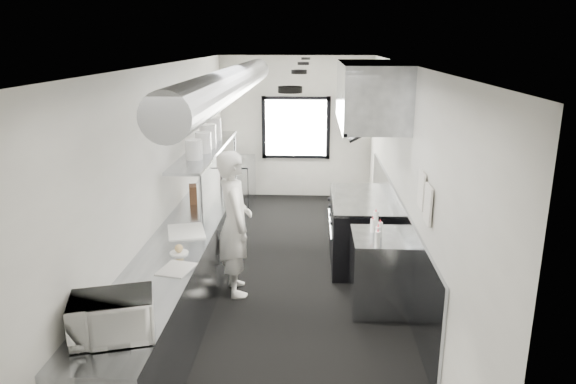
# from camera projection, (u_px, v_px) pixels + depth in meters

# --- Properties ---
(floor) EXTENTS (3.00, 8.00, 0.01)m
(floor) POSITION_uv_depth(u_px,v_px,m) (285.00, 279.00, 7.11)
(floor) COLOR black
(floor) RESTS_ON ground
(ceiling) EXTENTS (3.00, 8.00, 0.01)m
(ceiling) POSITION_uv_depth(u_px,v_px,m) (285.00, 64.00, 6.34)
(ceiling) COLOR beige
(ceiling) RESTS_ON wall_back
(wall_back) EXTENTS (3.00, 0.02, 2.80)m
(wall_back) POSITION_uv_depth(u_px,v_px,m) (296.00, 128.00, 10.57)
(wall_back) COLOR silver
(wall_back) RESTS_ON floor
(wall_front) EXTENTS (3.00, 0.02, 2.80)m
(wall_front) POSITION_uv_depth(u_px,v_px,m) (245.00, 361.00, 2.89)
(wall_front) COLOR silver
(wall_front) RESTS_ON floor
(wall_left) EXTENTS (0.02, 8.00, 2.80)m
(wall_left) POSITION_uv_depth(u_px,v_px,m) (168.00, 176.00, 6.80)
(wall_left) COLOR silver
(wall_left) RESTS_ON floor
(wall_right) EXTENTS (0.02, 8.00, 2.80)m
(wall_right) POSITION_uv_depth(u_px,v_px,m) (404.00, 179.00, 6.65)
(wall_right) COLOR silver
(wall_right) RESTS_ON floor
(wall_cladding) EXTENTS (0.03, 5.50, 1.10)m
(wall_cladding) POSITION_uv_depth(u_px,v_px,m) (395.00, 234.00, 7.18)
(wall_cladding) COLOR gray
(wall_cladding) RESTS_ON wall_right
(hvac_duct) EXTENTS (0.40, 6.40, 0.40)m
(hvac_duct) POSITION_uv_depth(u_px,v_px,m) (232.00, 83.00, 6.83)
(hvac_duct) COLOR #989BA1
(hvac_duct) RESTS_ON ceiling
(service_window) EXTENTS (1.36, 0.05, 1.25)m
(service_window) POSITION_uv_depth(u_px,v_px,m) (296.00, 128.00, 10.53)
(service_window) COLOR white
(service_window) RESTS_ON wall_back
(exhaust_hood) EXTENTS (0.81, 2.20, 0.88)m
(exhaust_hood) POSITION_uv_depth(u_px,v_px,m) (370.00, 94.00, 7.07)
(exhaust_hood) COLOR gray
(exhaust_hood) RESTS_ON ceiling
(prep_counter) EXTENTS (0.70, 6.00, 0.90)m
(prep_counter) POSITION_uv_depth(u_px,v_px,m) (190.00, 261.00, 6.56)
(prep_counter) COLOR gray
(prep_counter) RESTS_ON floor
(pass_shelf) EXTENTS (0.45, 3.00, 0.68)m
(pass_shelf) POSITION_uv_depth(u_px,v_px,m) (207.00, 151.00, 7.70)
(pass_shelf) COLOR gray
(pass_shelf) RESTS_ON prep_counter
(range) EXTENTS (0.88, 1.60, 0.94)m
(range) POSITION_uv_depth(u_px,v_px,m) (360.00, 229.00, 7.60)
(range) COLOR black
(range) RESTS_ON floor
(bottle_station) EXTENTS (0.65, 0.80, 0.90)m
(bottle_station) POSITION_uv_depth(u_px,v_px,m) (379.00, 272.00, 6.26)
(bottle_station) COLOR gray
(bottle_station) RESTS_ON floor
(far_work_table) EXTENTS (0.70, 1.20, 0.90)m
(far_work_table) POSITION_uv_depth(u_px,v_px,m) (234.00, 183.00, 10.11)
(far_work_table) COLOR gray
(far_work_table) RESTS_ON floor
(notice_sheet_a) EXTENTS (0.02, 0.28, 0.38)m
(notice_sheet_a) POSITION_uv_depth(u_px,v_px,m) (421.00, 190.00, 5.45)
(notice_sheet_a) COLOR white
(notice_sheet_a) RESTS_ON wall_right
(notice_sheet_b) EXTENTS (0.02, 0.28, 0.38)m
(notice_sheet_b) POSITION_uv_depth(u_px,v_px,m) (428.00, 205.00, 5.13)
(notice_sheet_b) COLOR white
(notice_sheet_b) RESTS_ON wall_right
(line_cook) EXTENTS (0.62, 0.77, 1.82)m
(line_cook) POSITION_uv_depth(u_px,v_px,m) (235.00, 223.00, 6.52)
(line_cook) COLOR silver
(line_cook) RESTS_ON floor
(microwave) EXTENTS (0.66, 0.57, 0.34)m
(microwave) POSITION_uv_depth(u_px,v_px,m) (112.00, 317.00, 4.01)
(microwave) COLOR white
(microwave) RESTS_ON prep_counter
(deli_tub_a) EXTENTS (0.18, 0.18, 0.10)m
(deli_tub_a) POSITION_uv_depth(u_px,v_px,m) (108.00, 304.00, 4.44)
(deli_tub_a) COLOR beige
(deli_tub_a) RESTS_ON prep_counter
(deli_tub_b) EXTENTS (0.14, 0.14, 0.10)m
(deli_tub_b) POSITION_uv_depth(u_px,v_px,m) (123.00, 297.00, 4.57)
(deli_tub_b) COLOR beige
(deli_tub_b) RESTS_ON prep_counter
(newspaper) EXTENTS (0.37, 0.42, 0.01)m
(newspaper) POSITION_uv_depth(u_px,v_px,m) (176.00, 269.00, 5.24)
(newspaper) COLOR silver
(newspaper) RESTS_ON prep_counter
(small_plate) EXTENTS (0.25, 0.25, 0.02)m
(small_plate) POSITION_uv_depth(u_px,v_px,m) (179.00, 253.00, 5.62)
(small_plate) COLOR silver
(small_plate) RESTS_ON prep_counter
(pastry) EXTENTS (0.09, 0.09, 0.09)m
(pastry) POSITION_uv_depth(u_px,v_px,m) (179.00, 248.00, 5.61)
(pastry) COLOR tan
(pastry) RESTS_ON small_plate
(cutting_board) EXTENTS (0.56, 0.65, 0.02)m
(cutting_board) POSITION_uv_depth(u_px,v_px,m) (186.00, 232.00, 6.25)
(cutting_board) COLOR silver
(cutting_board) RESTS_ON prep_counter
(knife_block) EXTENTS (0.15, 0.24, 0.25)m
(knife_block) POSITION_uv_depth(u_px,v_px,m) (193.00, 194.00, 7.36)
(knife_block) COLOR brown
(knife_block) RESTS_ON prep_counter
(plate_stack_a) EXTENTS (0.23, 0.23, 0.26)m
(plate_stack_a) POSITION_uv_depth(u_px,v_px,m) (194.00, 150.00, 6.95)
(plate_stack_a) COLOR silver
(plate_stack_a) RESTS_ON pass_shelf
(plate_stack_b) EXTENTS (0.27, 0.27, 0.29)m
(plate_stack_b) POSITION_uv_depth(u_px,v_px,m) (203.00, 142.00, 7.36)
(plate_stack_b) COLOR silver
(plate_stack_b) RESTS_ON pass_shelf
(plate_stack_c) EXTENTS (0.27, 0.27, 0.34)m
(plate_stack_c) POSITION_uv_depth(u_px,v_px,m) (208.00, 136.00, 7.70)
(plate_stack_c) COLOR silver
(plate_stack_c) RESTS_ON pass_shelf
(plate_stack_d) EXTENTS (0.27, 0.27, 0.36)m
(plate_stack_d) POSITION_uv_depth(u_px,v_px,m) (214.00, 129.00, 8.25)
(plate_stack_d) COLOR silver
(plate_stack_d) RESTS_ON pass_shelf
(squeeze_bottle_a) EXTENTS (0.06, 0.06, 0.18)m
(squeeze_bottle_a) POSITION_uv_depth(u_px,v_px,m) (378.00, 239.00, 5.79)
(squeeze_bottle_a) COLOR silver
(squeeze_bottle_a) RESTS_ON bottle_station
(squeeze_bottle_b) EXTENTS (0.07, 0.07, 0.16)m
(squeeze_bottle_b) POSITION_uv_depth(u_px,v_px,m) (378.00, 234.00, 5.98)
(squeeze_bottle_b) COLOR silver
(squeeze_bottle_b) RESTS_ON bottle_station
(squeeze_bottle_c) EXTENTS (0.07, 0.07, 0.17)m
(squeeze_bottle_c) POSITION_uv_depth(u_px,v_px,m) (380.00, 230.00, 6.09)
(squeeze_bottle_c) COLOR silver
(squeeze_bottle_c) RESTS_ON bottle_station
(squeeze_bottle_d) EXTENTS (0.06, 0.06, 0.16)m
(squeeze_bottle_d) POSITION_uv_depth(u_px,v_px,m) (373.00, 226.00, 6.24)
(squeeze_bottle_d) COLOR silver
(squeeze_bottle_d) RESTS_ON bottle_station
(squeeze_bottle_e) EXTENTS (0.08, 0.08, 0.20)m
(squeeze_bottle_e) POSITION_uv_depth(u_px,v_px,m) (376.00, 219.00, 6.41)
(squeeze_bottle_e) COLOR silver
(squeeze_bottle_e) RESTS_ON bottle_station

